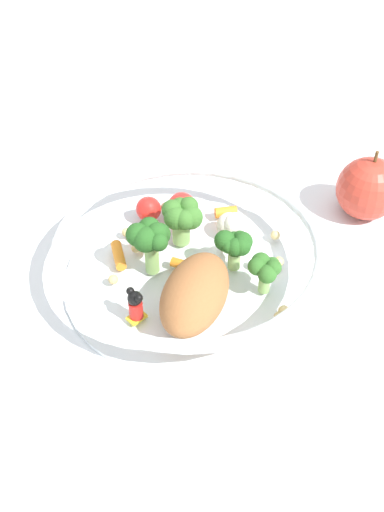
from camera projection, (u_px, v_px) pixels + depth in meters
The scene contains 4 objects.
ground_plane at pixel (180, 272), 0.58m from camera, with size 2.40×2.40×0.00m, color white.
food_container at pixel (193, 255), 0.56m from camera, with size 0.26×0.26×0.07m.
loose_apple at pixel (368, 189), 0.63m from camera, with size 0.07×0.07×0.08m.
folded_napkin at pixel (45, 449), 0.44m from camera, with size 0.11×0.13×0.01m, color white.
Camera 1 is at (-0.28, -0.31, 0.41)m, focal length 40.84 mm.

